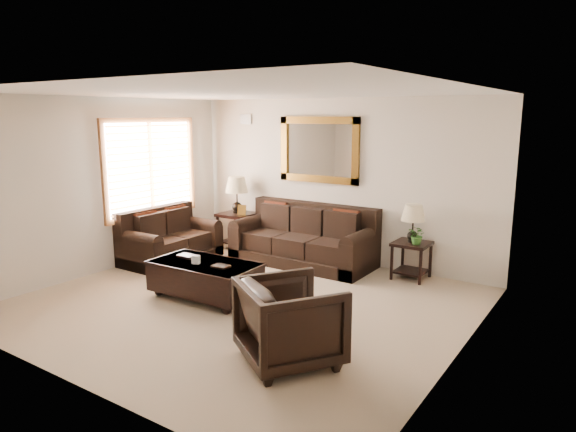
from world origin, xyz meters
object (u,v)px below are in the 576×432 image
Objects in this scene: sofa at (304,242)px; loveseat at (169,242)px; end_table_right at (413,231)px; armchair at (290,318)px; end_table_left at (237,202)px; coffee_table at (205,276)px.

sofa is 1.49× the size of loveseat.
end_table_right is 1.22× the size of armchair.
end_table_left reaches higher than coffee_table.
end_table_left is at bearing -18.70° from loveseat.
sofa is 1.62m from end_table_left.
sofa reaches higher than coffee_table.
end_table_left is (-1.53, 0.12, 0.52)m from sofa.
end_table_left is at bearing -10.19° from armchair.
coffee_table is (-2.00, -2.34, -0.43)m from end_table_right.
end_table_right is at bearing 47.52° from coffee_table.
end_table_right reaches higher than sofa.
end_table_right reaches higher than armchair.
end_table_left is 0.90× the size of coffee_table.
coffee_table is (1.32, -2.30, -0.56)m from end_table_left.
sofa is 2.08× the size of end_table_right.
sofa is at bearing -174.68° from end_table_right.
sofa is 3.53m from armchair.
end_table_left is 2.71m from coffee_table.
armchair is at bearing -60.35° from sofa.
loveseat is 1.07× the size of coffee_table.
loveseat reaches higher than coffee_table.
end_table_left is (0.44, 1.30, 0.54)m from loveseat.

